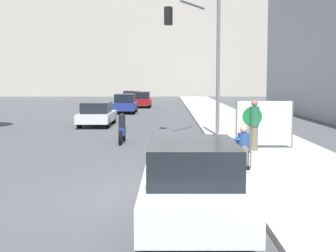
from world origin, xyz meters
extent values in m
plane|color=#4F4F51|center=(0.00, 0.00, 0.00)|extent=(160.00, 160.00, 0.00)
cube|color=#B7B2A8|center=(3.87, 15.00, 0.07)|extent=(4.06, 90.00, 0.14)
cube|color=#BCB2A3|center=(-2.00, 69.84, 13.98)|extent=(52.00, 12.00, 27.97)
cylinder|color=#474C56|center=(2.11, 2.92, 0.36)|extent=(0.03, 0.03, 0.44)
cylinder|color=#474C56|center=(2.48, 2.92, 0.36)|extent=(0.03, 0.03, 0.44)
cylinder|color=#474C56|center=(2.11, 3.29, 0.36)|extent=(0.03, 0.03, 0.44)
cylinder|color=#474C56|center=(2.48, 3.29, 0.36)|extent=(0.03, 0.03, 0.44)
cube|color=navy|center=(2.29, 3.11, 0.59)|extent=(0.40, 0.40, 0.02)
cube|color=navy|center=(2.29, 3.30, 0.79)|extent=(0.40, 0.02, 0.38)
cylinder|color=#756651|center=(2.29, 2.95, 0.69)|extent=(0.18, 0.42, 0.18)
cylinder|color=#756651|center=(2.29, 2.74, 0.36)|extent=(0.16, 0.16, 0.44)
cube|color=black|center=(2.29, 2.68, 0.19)|extent=(0.20, 0.28, 0.10)
cylinder|color=navy|center=(2.29, 3.14, 0.86)|extent=(0.34, 0.34, 0.52)
sphere|color=tan|center=(2.29, 3.14, 1.23)|extent=(0.22, 0.22, 0.22)
cylinder|color=navy|center=(1.97, 3.06, 0.94)|extent=(0.45, 0.09, 0.09)
cube|color=white|center=(1.76, 3.06, 0.99)|extent=(0.43, 0.02, 0.29)
cube|color=black|center=(1.76, 3.05, 0.99)|extent=(0.33, 0.01, 0.07)
cylinder|color=#756651|center=(3.17, 6.21, 0.59)|extent=(0.28, 0.28, 0.88)
cylinder|color=#236642|center=(3.17, 6.21, 1.37)|extent=(0.34, 0.34, 0.70)
sphere|color=#936B4C|center=(3.17, 6.21, 1.84)|extent=(0.23, 0.23, 0.23)
cylinder|color=slate|center=(2.63, 6.85, 1.02)|extent=(0.06, 0.06, 1.74)
cylinder|color=slate|center=(4.69, 6.85, 1.02)|extent=(0.06, 0.06, 1.74)
cube|color=white|center=(3.66, 6.85, 1.07)|extent=(2.06, 0.02, 1.64)
cylinder|color=#197A33|center=(3.21, 6.83, 1.31)|extent=(0.72, 0.01, 0.72)
cylinder|color=slate|center=(2.34, 10.76, 3.25)|extent=(0.16, 0.16, 6.22)
cylinder|color=slate|center=(1.22, 11.35, 6.06)|extent=(1.26, 2.28, 0.11)
cube|color=black|center=(0.11, 11.93, 5.64)|extent=(0.40, 0.40, 0.84)
sphere|color=green|center=(0.11, 11.93, 5.36)|extent=(0.18, 0.18, 0.18)
cube|color=white|center=(0.54, -1.66, 0.56)|extent=(1.85, 4.66, 0.58)
cube|color=black|center=(0.54, -1.84, 1.19)|extent=(1.59, 2.42, 0.67)
cylinder|color=black|center=(-0.27, -0.21, 0.32)|extent=(0.22, 0.64, 0.64)
cylinder|color=black|center=(1.36, -0.21, 0.32)|extent=(0.22, 0.64, 0.64)
cylinder|color=black|center=(-0.27, -3.10, 0.32)|extent=(0.22, 0.64, 0.64)
cylinder|color=black|center=(1.36, -3.10, 0.32)|extent=(0.22, 0.64, 0.64)
cube|color=silver|center=(-4.03, 16.80, 0.52)|extent=(1.79, 4.63, 0.50)
cube|color=black|center=(-4.03, 16.62, 1.07)|extent=(1.54, 2.41, 0.60)
cylinder|color=black|center=(-4.81, 18.24, 0.32)|extent=(0.22, 0.64, 0.64)
cylinder|color=black|center=(-3.24, 18.24, 0.32)|extent=(0.22, 0.64, 0.64)
cylinder|color=black|center=(-4.81, 15.37, 0.32)|extent=(0.22, 0.64, 0.64)
cylinder|color=black|center=(-3.24, 15.37, 0.32)|extent=(0.22, 0.64, 0.64)
cube|color=navy|center=(-3.34, 27.11, 0.57)|extent=(1.75, 4.23, 0.59)
cube|color=black|center=(-3.34, 26.94, 1.20)|extent=(1.51, 2.20, 0.68)
cylinder|color=black|center=(-4.10, 28.42, 0.32)|extent=(0.22, 0.64, 0.64)
cylinder|color=black|center=(-2.57, 28.42, 0.32)|extent=(0.22, 0.64, 0.64)
cylinder|color=black|center=(-4.10, 25.80, 0.32)|extent=(0.22, 0.64, 0.64)
cylinder|color=black|center=(-2.57, 25.80, 0.32)|extent=(0.22, 0.64, 0.64)
cube|color=maroon|center=(-2.43, 34.91, 0.56)|extent=(1.74, 4.18, 0.58)
cube|color=black|center=(-2.43, 34.74, 1.18)|extent=(1.50, 2.17, 0.67)
cylinder|color=black|center=(-3.19, 36.21, 0.32)|extent=(0.22, 0.64, 0.64)
cylinder|color=black|center=(-1.67, 36.21, 0.32)|extent=(0.22, 0.64, 0.64)
cylinder|color=black|center=(-3.19, 33.62, 0.32)|extent=(0.22, 0.64, 0.64)
cylinder|color=black|center=(-1.67, 33.62, 0.32)|extent=(0.22, 0.64, 0.64)
cube|color=silver|center=(-3.83, 40.39, 0.55)|extent=(1.90, 4.62, 0.55)
cube|color=black|center=(-3.83, 40.20, 1.14)|extent=(1.63, 2.40, 0.64)
cylinder|color=black|center=(-4.67, 41.82, 0.32)|extent=(0.22, 0.64, 0.64)
cylinder|color=black|center=(-2.99, 41.82, 0.32)|extent=(0.22, 0.64, 0.64)
cylinder|color=black|center=(-4.67, 38.96, 0.32)|extent=(0.22, 0.64, 0.64)
cylinder|color=black|center=(-2.99, 38.96, 0.32)|extent=(0.22, 0.64, 0.64)
cube|color=navy|center=(-1.86, 9.38, 0.48)|extent=(0.24, 0.96, 0.32)
cylinder|color=black|center=(-1.86, 9.33, 0.84)|extent=(0.28, 0.28, 0.57)
sphere|color=black|center=(-1.86, 9.33, 1.14)|extent=(0.24, 0.24, 0.24)
cylinder|color=black|center=(-1.86, 10.18, 0.30)|extent=(0.10, 0.60, 0.60)
cylinder|color=black|center=(-1.86, 8.58, 0.30)|extent=(0.10, 0.60, 0.60)
camera|label=1|loc=(0.09, -10.35, 2.67)|focal=50.00mm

